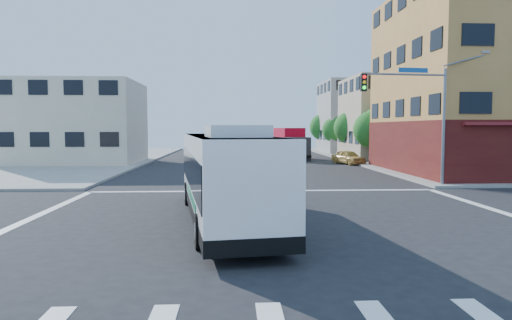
{
  "coord_description": "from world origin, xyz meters",
  "views": [
    {
      "loc": [
        -1.69,
        -15.64,
        3.52
      ],
      "look_at": [
        -0.71,
        3.49,
        2.16
      ],
      "focal_mm": 32.0,
      "sensor_mm": 36.0,
      "label": 1
    }
  ],
  "objects": [
    {
      "name": "ground",
      "position": [
        0.0,
        0.0,
        0.0
      ],
      "size": [
        120.0,
        120.0,
        0.0
      ],
      "primitive_type": "plane",
      "color": "black",
      "rests_on": "ground"
    },
    {
      "name": "building_east_near",
      "position": [
        16.98,
        33.98,
        4.51
      ],
      "size": [
        12.06,
        10.06,
        9.0
      ],
      "color": "tan",
      "rests_on": "ground"
    },
    {
      "name": "building_east_far",
      "position": [
        16.98,
        47.98,
        5.01
      ],
      "size": [
        12.06,
        10.06,
        10.0
      ],
      "color": "#9A9A95",
      "rests_on": "ground"
    },
    {
      "name": "building_west",
      "position": [
        -17.02,
        29.98,
        4.01
      ],
      "size": [
        12.06,
        10.06,
        8.0
      ],
      "color": "beige",
      "rests_on": "ground"
    },
    {
      "name": "signal_mast_ne",
      "position": [
        9.08,
        10.62,
        4.98
      ],
      "size": [
        7.91,
        1.13,
        8.07
      ],
      "color": "slate",
      "rests_on": "ground"
    },
    {
      "name": "street_tree_a",
      "position": [
        11.9,
        27.92,
        3.59
      ],
      "size": [
        3.6,
        3.6,
        5.53
      ],
      "color": "#3B2215",
      "rests_on": "ground"
    },
    {
      "name": "street_tree_b",
      "position": [
        11.9,
        35.92,
        3.75
      ],
      "size": [
        3.8,
        3.8,
        5.79
      ],
      "color": "#3B2215",
      "rests_on": "ground"
    },
    {
      "name": "street_tree_c",
      "position": [
        11.9,
        43.92,
        3.46
      ],
      "size": [
        3.4,
        3.4,
        5.29
      ],
      "color": "#3B2215",
      "rests_on": "ground"
    },
    {
      "name": "street_tree_d",
      "position": [
        11.9,
        51.92,
        3.88
      ],
      "size": [
        4.0,
        4.0,
        6.03
      ],
      "color": "#3B2215",
      "rests_on": "ground"
    },
    {
      "name": "transit_bus",
      "position": [
        -1.99,
        1.4,
        1.76
      ],
      "size": [
        4.27,
        12.38,
        3.59
      ],
      "rotation": [
        0.0,
        0.0,
        0.14
      ],
      "color": "black",
      "rests_on": "ground"
    },
    {
      "name": "box_truck",
      "position": [
        4.73,
        34.76,
        1.69
      ],
      "size": [
        3.42,
        8.01,
        3.49
      ],
      "rotation": [
        0.0,
        0.0,
        0.16
      ],
      "color": "#26262B",
      "rests_on": "ground"
    },
    {
      "name": "parked_car",
      "position": [
        9.45,
        27.71,
        0.68
      ],
      "size": [
        2.95,
        4.33,
        1.37
      ],
      "primitive_type": "imported",
      "rotation": [
        0.0,
        0.0,
        0.37
      ],
      "color": "gold",
      "rests_on": "ground"
    }
  ]
}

